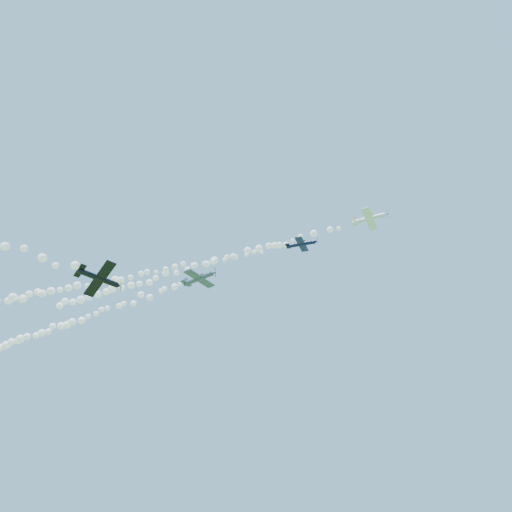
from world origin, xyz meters
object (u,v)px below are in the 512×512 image
Objects in this scene: plane_navy at (302,244)px; plane_grey at (199,278)px; plane_black at (100,278)px; plane_white at (369,218)px.

plane_grey is at bearing 171.92° from plane_navy.
plane_grey is (-20.76, -5.26, -1.45)m from plane_navy.
plane_black is at bearing -139.98° from plane_navy.
plane_navy is at bearing -17.77° from plane_black.
plane_white reaches higher than plane_grey.
plane_white is 15.37m from plane_navy.
plane_white is 1.21× the size of plane_navy.
plane_white is at bearing -22.83° from plane_black.
plane_black is (-24.44, -38.01, -22.21)m from plane_white.
plane_white is 34.89m from plane_grey.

